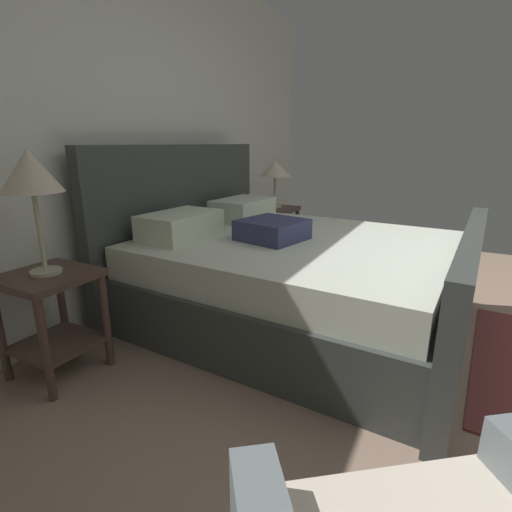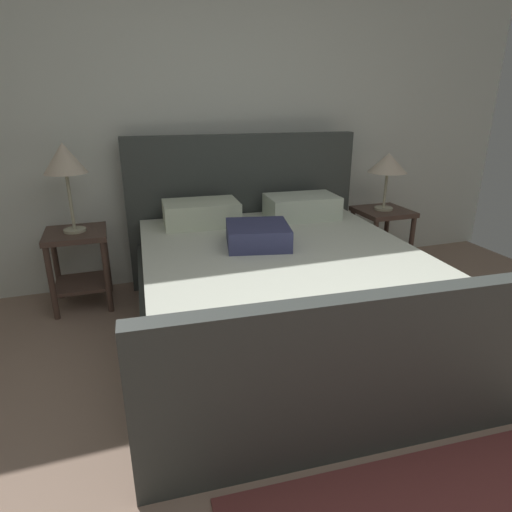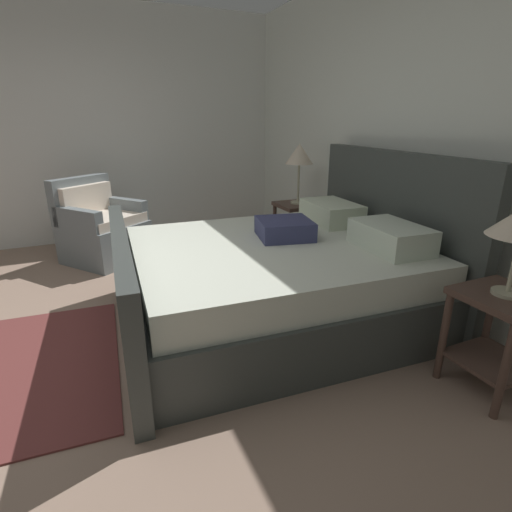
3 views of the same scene
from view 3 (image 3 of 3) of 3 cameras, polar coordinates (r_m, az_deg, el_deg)
The scene contains 9 objects.
ground_plane at distance 2.99m, azimuth -26.22°, elevation -13.37°, with size 5.63×5.57×0.02m, color gray.
wall_back at distance 3.63m, azimuth 22.19°, elevation 16.18°, with size 5.75×0.12×2.79m, color white.
wall_side_left at distance 5.45m, azimuth -27.85°, elevation 16.02°, with size 0.12×5.69×2.79m, color white.
bed at distance 3.06m, azimuth 3.24°, elevation -2.85°, with size 2.06×2.35×1.26m.
nightstand_right at distance 2.63m, azimuth 31.62°, elevation -8.65°, with size 0.44×0.44×0.60m.
nightstand_left at distance 4.53m, azimuth 5.93°, elevation 5.11°, with size 0.44×0.44×0.60m.
table_lamp_left at distance 4.41m, azimuth 6.26°, elevation 14.21°, with size 0.30×0.30×0.65m.
armchair at distance 4.68m, azimuth -21.41°, elevation 3.62°, with size 1.02×1.01×0.90m.
area_rug at distance 2.98m, azimuth -30.78°, elevation -13.99°, with size 1.56×1.16×0.01m, color brown.
Camera 3 is at (2.56, 0.27, 1.51)m, focal length 27.79 mm.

